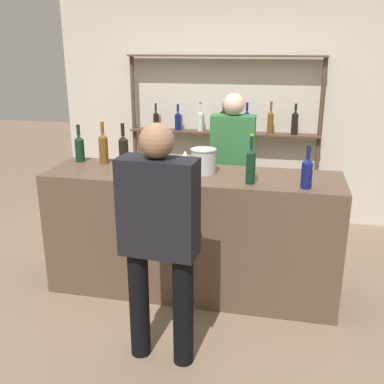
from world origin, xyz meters
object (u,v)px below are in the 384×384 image
customer_center (159,231)px  server_behind_counter (232,161)px  counter_bottle_1 (307,172)px  ice_bucket (203,161)px  counter_bottle_0 (124,149)px  counter_bottle_3 (103,147)px  wine_glass (185,155)px  counter_bottle_4 (80,148)px  counter_bottle_2 (251,165)px

customer_center → server_behind_counter: 1.87m
counter_bottle_1 → ice_bucket: (-0.81, 0.24, -0.02)m
counter_bottle_1 → server_behind_counter: (-0.68, 1.11, -0.23)m
counter_bottle_0 → counter_bottle_3: size_ratio=0.95×
server_behind_counter → counter_bottle_0: bearing=-51.5°
counter_bottle_3 → ice_bucket: (0.92, -0.13, -0.04)m
ice_bucket → wine_glass: bearing=154.8°
counter_bottle_4 → wine_glass: bearing=-4.1°
counter_bottle_3 → counter_bottle_2: bearing=-14.6°
wine_glass → server_behind_counter: (0.30, 0.79, -0.23)m
counter_bottle_3 → customer_center: size_ratio=0.23×
counter_bottle_1 → counter_bottle_2: counter_bottle_2 is taller
counter_bottle_0 → ice_bucket: bearing=-11.6°
counter_bottle_1 → counter_bottle_0: bearing=165.9°
counter_bottle_1 → counter_bottle_4: size_ratio=0.96×
counter_bottle_0 → server_behind_counter: 1.15m
counter_bottle_1 → ice_bucket: 0.85m
server_behind_counter → counter_bottle_2: bearing=13.0°
counter_bottle_0 → counter_bottle_3: counter_bottle_3 is taller
counter_bottle_3 → counter_bottle_4: size_ratio=1.14×
counter_bottle_1 → customer_center: 1.20m
counter_bottle_2 → counter_bottle_3: (-1.32, 0.34, -0.00)m
counter_bottle_2 → ice_bucket: size_ratio=1.78×
wine_glass → counter_bottle_2: bearing=-27.2°
counter_bottle_0 → counter_bottle_2: 1.20m
counter_bottle_4 → customer_center: customer_center is taller
counter_bottle_1 → counter_bottle_4: bearing=168.8°
customer_center → counter_bottle_0: bearing=33.9°
counter_bottle_0 → ice_bucket: 0.76m
counter_bottle_2 → wine_glass: 0.64m
counter_bottle_1 → counter_bottle_4: 2.00m
counter_bottle_2 → server_behind_counter: size_ratio=0.23×
ice_bucket → server_behind_counter: bearing=81.3°
counter_bottle_0 → server_behind_counter: server_behind_counter is taller
counter_bottle_0 → ice_bucket: counter_bottle_0 is taller
counter_bottle_0 → customer_center: (0.64, -1.14, -0.25)m
ice_bucket → counter_bottle_1: bearing=-16.4°
wine_glass → customer_center: 1.09m
wine_glass → server_behind_counter: 0.87m
counter_bottle_0 → ice_bucket: size_ratio=1.70×
counter_bottle_3 → counter_bottle_4: (-0.24, 0.02, -0.02)m
counter_bottle_3 → customer_center: customer_center is taller
counter_bottle_0 → customer_center: bearing=-60.5°
counter_bottle_2 → counter_bottle_1: bearing=-3.5°
counter_bottle_4 → ice_bucket: counter_bottle_4 is taller
counter_bottle_3 → server_behind_counter: size_ratio=0.23×
counter_bottle_4 → customer_center: bearing=-47.0°
ice_bucket → counter_bottle_4: bearing=172.6°
wine_glass → ice_bucket: size_ratio=0.76×
counter_bottle_0 → customer_center: customer_center is taller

